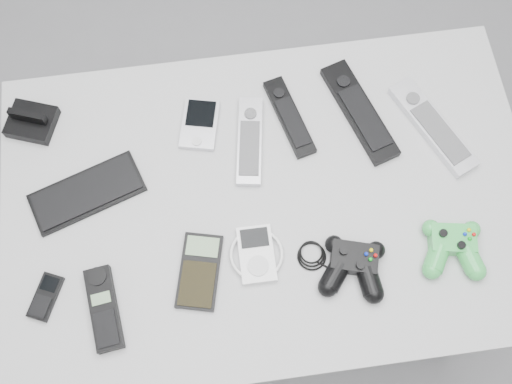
{
  "coord_description": "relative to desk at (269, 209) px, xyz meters",
  "views": [
    {
      "loc": [
        -0.13,
        -0.3,
        1.85
      ],
      "look_at": [
        -0.07,
        0.11,
        0.74
      ],
      "focal_mm": 42.0,
      "sensor_mm": 36.0,
      "label": 1
    }
  ],
  "objects": [
    {
      "name": "remote_silver_b",
      "position": [
        0.36,
        0.11,
        0.07
      ],
      "size": [
        0.15,
        0.24,
        0.02
      ],
      "primitive_type": "cube",
      "rotation": [
        0.0,
        0.0,
        0.42
      ],
      "color": "silver",
      "rests_on": "desk"
    },
    {
      "name": "desk",
      "position": [
        0.0,
        0.0,
        0.0
      ],
      "size": [
        1.07,
        0.69,
        0.72
      ],
      "color": "#A0A0A2",
      "rests_on": "floor"
    },
    {
      "name": "dock_bracket",
      "position": [
        -0.47,
        0.23,
        0.09
      ],
      "size": [
        0.12,
        0.11,
        0.05
      ],
      "primitive_type": "cube",
      "rotation": [
        0.0,
        0.0,
        -0.35
      ],
      "color": "black",
      "rests_on": "desk"
    },
    {
      "name": "remote_black_b",
      "position": [
        0.21,
        0.16,
        0.07
      ],
      "size": [
        0.13,
        0.25,
        0.02
      ],
      "primitive_type": "cube",
      "rotation": [
        0.0,
        0.0,
        0.31
      ],
      "color": "black",
      "rests_on": "desk"
    },
    {
      "name": "controller_green",
      "position": [
        0.33,
        -0.15,
        0.08
      ],
      "size": [
        0.14,
        0.15,
        0.04
      ],
      "primitive_type": null,
      "rotation": [
        0.0,
        0.0,
        -0.17
      ],
      "color": "green",
      "rests_on": "desk"
    },
    {
      "name": "floor",
      "position": [
        0.05,
        -0.1,
        -0.66
      ],
      "size": [
        3.5,
        3.5,
        0.0
      ],
      "primitive_type": "plane",
      "color": "slate",
      "rests_on": "ground"
    },
    {
      "name": "remote_black_a",
      "position": [
        0.07,
        0.17,
        0.07
      ],
      "size": [
        0.09,
        0.19,
        0.02
      ],
      "primitive_type": "cube",
      "rotation": [
        0.0,
        0.0,
        0.25
      ],
      "color": "black",
      "rests_on": "desk"
    },
    {
      "name": "pda_keyboard",
      "position": [
        -0.36,
        0.06,
        0.07
      ],
      "size": [
        0.24,
        0.16,
        0.01
      ],
      "primitive_type": "cube",
      "rotation": [
        0.0,
        0.0,
        0.33
      ],
      "color": "black",
      "rests_on": "desk"
    },
    {
      "name": "calculator",
      "position": [
        -0.15,
        -0.13,
        0.07
      ],
      "size": [
        0.11,
        0.16,
        0.01
      ],
      "primitive_type": "cube",
      "rotation": [
        0.0,
        0.0,
        -0.24
      ],
      "color": "black",
      "rests_on": "desk"
    },
    {
      "name": "mobile_phone",
      "position": [
        -0.45,
        -0.14,
        0.07
      ],
      "size": [
        0.07,
        0.1,
        0.01
      ],
      "primitive_type": "cube",
      "rotation": [
        0.0,
        0.0,
        -0.42
      ],
      "color": "black",
      "rests_on": "desk"
    },
    {
      "name": "mp3_player",
      "position": [
        -0.04,
        -0.11,
        0.07
      ],
      "size": [
        0.11,
        0.11,
        0.02
      ],
      "primitive_type": "cube",
      "rotation": [
        0.0,
        0.0,
        -0.01
      ],
      "color": "white",
      "rests_on": "desk"
    },
    {
      "name": "remote_silver_a",
      "position": [
        -0.02,
        0.13,
        0.07
      ],
      "size": [
        0.08,
        0.2,
        0.02
      ],
      "primitive_type": "cube",
      "rotation": [
        0.0,
        0.0,
        -0.16
      ],
      "color": "#BABAC2",
      "rests_on": "desk"
    },
    {
      "name": "pda",
      "position": [
        -0.12,
        0.18,
        0.07
      ],
      "size": [
        0.1,
        0.13,
        0.02
      ],
      "primitive_type": "cube",
      "rotation": [
        0.0,
        0.0,
        -0.23
      ],
      "color": "#BABAC2",
      "rests_on": "desk"
    },
    {
      "name": "controller_black",
      "position": [
        0.14,
        -0.16,
        0.08
      ],
      "size": [
        0.24,
        0.19,
        0.04
      ],
      "primitive_type": null,
      "rotation": [
        0.0,
        0.0,
        -0.28
      ],
      "color": "black",
      "rests_on": "desk"
    },
    {
      "name": "cordless_handset",
      "position": [
        -0.34,
        -0.18,
        0.07
      ],
      "size": [
        0.07,
        0.16,
        0.02
      ],
      "primitive_type": "cube",
      "rotation": [
        0.0,
        0.0,
        0.13
      ],
      "color": "black",
      "rests_on": "desk"
    }
  ]
}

